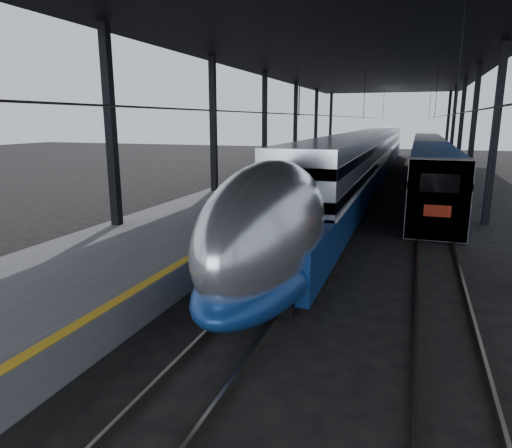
% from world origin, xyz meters
% --- Properties ---
extents(ground, '(160.00, 160.00, 0.00)m').
position_xyz_m(ground, '(0.00, 0.00, 0.00)').
color(ground, black).
rests_on(ground, ground).
extents(platform, '(6.00, 80.00, 1.00)m').
position_xyz_m(platform, '(-3.50, 20.00, 0.50)').
color(platform, '#4C4C4F').
rests_on(platform, ground).
extents(yellow_strip, '(0.30, 80.00, 0.01)m').
position_xyz_m(yellow_strip, '(-0.70, 20.00, 1.00)').
color(yellow_strip, gold).
rests_on(yellow_strip, platform).
extents(rails, '(6.52, 80.00, 0.16)m').
position_xyz_m(rails, '(4.50, 20.00, 0.08)').
color(rails, slate).
rests_on(rails, ground).
extents(canopy, '(18.00, 75.00, 9.47)m').
position_xyz_m(canopy, '(1.90, 20.00, 9.12)').
color(canopy, black).
rests_on(canopy, ground).
extents(tgv_train, '(3.02, 65.20, 4.33)m').
position_xyz_m(tgv_train, '(2.00, 29.06, 2.03)').
color(tgv_train, silver).
rests_on(tgv_train, ground).
extents(second_train, '(2.66, 56.05, 3.67)m').
position_xyz_m(second_train, '(7.00, 37.44, 1.86)').
color(second_train, navy).
rests_on(second_train, ground).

